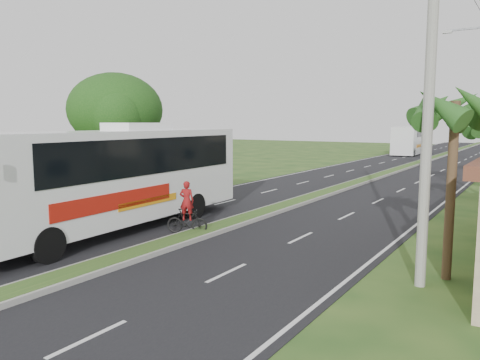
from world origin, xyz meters
The scene contains 11 objects.
ground centered at (0.00, 0.00, 0.00)m, with size 180.00×180.00×0.00m, color #22471A.
road_asphalt centered at (0.00, 20.00, 0.01)m, with size 14.00×160.00×0.02m, color black.
median_strip centered at (0.00, 20.00, 0.10)m, with size 1.20×160.00×0.18m.
lane_edge_left centered at (-6.70, 20.00, 0.00)m, with size 0.12×160.00×0.01m, color silver.
lane_edge_right centered at (6.70, 20.00, 0.00)m, with size 0.12×160.00×0.01m, color silver.
palm_verge_a centered at (9.00, 3.00, 4.74)m, with size 2.40×2.40×5.45m.
shade_tree centered at (-12.11, 10.02, 5.03)m, with size 6.30×6.00×7.54m.
utility_pole_a centered at (8.50, 2.00, 5.67)m, with size 1.60×0.28×11.00m.
coach_bus_main centered at (-3.29, 2.07, 2.42)m, with size 3.52×13.74×4.40m.
coach_bus_far centered at (-4.27, 56.70, 2.16)m, with size 3.38×13.19×3.81m.
motorcyclist centered at (-0.62, 3.20, 0.76)m, with size 1.70×1.10×2.13m.
Camera 1 is at (11.06, -10.96, 4.43)m, focal length 35.00 mm.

